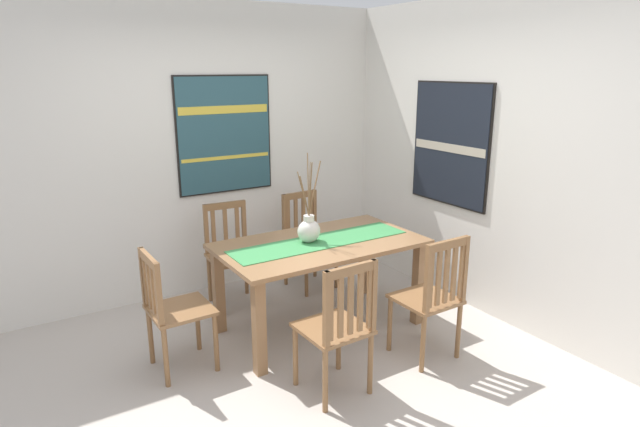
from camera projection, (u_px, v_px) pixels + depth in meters
ground_plane at (309, 370)px, 3.84m from camera, size 6.40×6.40×0.03m
wall_back at (207, 151)px, 5.00m from camera, size 6.40×0.12×2.70m
wall_side at (498, 161)px, 4.43m from camera, size 0.12×6.40×2.70m
dining_table at (320, 255)px, 4.30m from camera, size 1.64×0.91×0.75m
table_runner at (320, 242)px, 4.27m from camera, size 1.51×0.36×0.01m
centerpiece_vase at (309, 229)px, 4.23m from camera, size 0.26×0.23×0.70m
chair_0 at (231, 253)px, 4.81m from camera, size 0.45×0.45×0.93m
chair_1 at (338, 325)px, 3.42m from camera, size 0.43×0.43×0.95m
chair_2 at (172, 308)px, 3.71m from camera, size 0.43×0.43×0.90m
chair_3 at (432, 296)px, 3.86m from camera, size 0.43×0.43×0.96m
chair_4 at (307, 238)px, 5.21m from camera, size 0.45×0.45×0.93m
painting_on_back_wall at (225, 135)px, 4.99m from camera, size 0.94×0.05×1.10m
painting_on_side_wall at (451, 144)px, 4.77m from camera, size 0.05×0.91×1.10m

